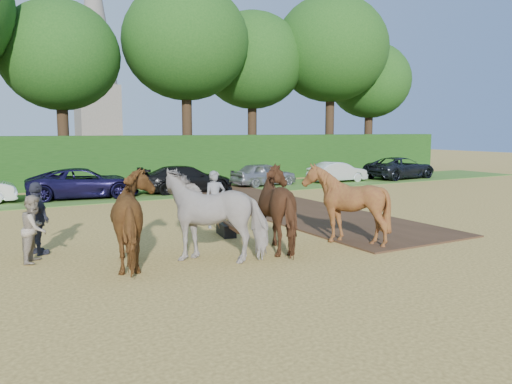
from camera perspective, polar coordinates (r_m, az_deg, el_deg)
ground at (r=15.41m, az=11.69°, el=-5.48°), size 120.00×120.00×0.00m
earth_strip at (r=21.83m, az=2.60°, el=-1.59°), size 4.50×17.00×0.05m
grass_verge at (r=27.39m, az=-7.85°, el=0.09°), size 50.00×5.00×0.03m
hedgerow at (r=31.48m, az=-10.91°, el=3.64°), size 46.00×1.60×3.00m
spectator_near at (r=13.74m, az=-23.98°, el=-3.85°), size 0.93×1.02×1.71m
spectator_far at (r=14.50m, az=-23.73°, el=-2.79°), size 0.84×1.24×1.96m
plough_team at (r=13.47m, az=-0.61°, el=-2.11°), size 7.98×5.55×2.34m
parked_cars at (r=27.61m, az=-5.90°, el=1.64°), size 35.95×3.37×1.48m
treeline at (r=34.48m, az=-15.73°, el=16.26°), size 48.70×10.60×14.21m
church at (r=68.56m, az=-17.90°, el=15.48°), size 5.20×5.20×27.00m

